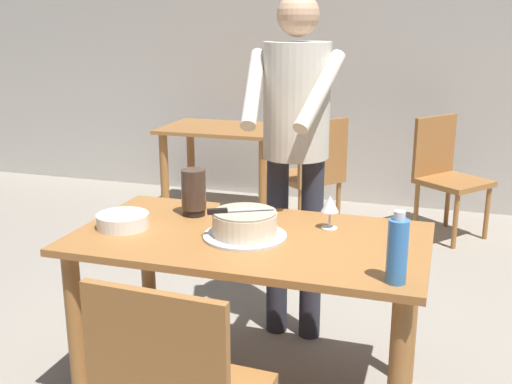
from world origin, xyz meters
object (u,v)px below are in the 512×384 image
object	(u,v)px
plate_stack	(123,221)
background_chair_1	(446,172)
hurricane_lamp	(194,192)
background_table	(224,146)
person_cutting_cake	(296,132)
water_bottle	(397,250)
background_chair_0	(312,171)
main_dining_table	(250,264)
cake_on_platter	(245,225)
cake_knife	(227,211)
wine_glass_near	(330,205)

from	to	relation	value
plate_stack	background_chair_1	world-z (taller)	background_chair_1
background_chair_1	hurricane_lamp	bearing A→B (deg)	-115.11
hurricane_lamp	background_table	world-z (taller)	hurricane_lamp
person_cutting_cake	background_table	xyz separation A→B (m)	(-1.07, 1.89, -0.50)
background_table	background_chair_1	size ratio (longest dim) A/B	1.11
hurricane_lamp	background_table	bearing A→B (deg)	107.23
plate_stack	background_chair_1	bearing A→B (deg)	63.06
water_bottle	background_chair_1	distance (m)	2.80
background_table	background_chair_0	world-z (taller)	background_chair_0
water_bottle	background_table	distance (m)	3.25
hurricane_lamp	background_chair_1	xyz separation A→B (m)	(1.07, 2.29, -0.37)
main_dining_table	plate_stack	xyz separation A→B (m)	(-0.54, -0.07, 0.16)
water_bottle	background_table	world-z (taller)	water_bottle
cake_on_platter	water_bottle	size ratio (longest dim) A/B	1.36
main_dining_table	cake_knife	size ratio (longest dim) A/B	5.74
main_dining_table	wine_glass_near	xyz separation A→B (m)	(0.29, 0.18, 0.23)
hurricane_lamp	background_chair_0	distance (m)	2.05
cake_knife	wine_glass_near	xyz separation A→B (m)	(0.37, 0.25, -0.01)
person_cutting_cake	water_bottle	bearing A→B (deg)	-57.61
person_cutting_cake	background_chair_1	distance (m)	2.08
cake_on_platter	background_table	world-z (taller)	cake_on_platter
water_bottle	hurricane_lamp	size ratio (longest dim) A/B	1.19
water_bottle	wine_glass_near	bearing A→B (deg)	123.38
person_cutting_cake	background_chair_1	bearing A→B (deg)	69.07
water_bottle	background_chair_0	size ratio (longest dim) A/B	0.28
water_bottle	cake_knife	bearing A→B (deg)	160.96
hurricane_lamp	main_dining_table	bearing A→B (deg)	-29.54
wine_glass_near	background_chair_1	distance (m)	2.36
water_bottle	person_cutting_cake	world-z (taller)	person_cutting_cake
person_cutting_cake	cake_on_platter	bearing A→B (deg)	-94.30
water_bottle	background_chair_0	world-z (taller)	water_bottle
background_chair_0	cake_on_platter	bearing A→B (deg)	-84.63
hurricane_lamp	water_bottle	bearing A→B (deg)	-27.30
main_dining_table	plate_stack	world-z (taller)	plate_stack
person_cutting_cake	hurricane_lamp	bearing A→B (deg)	-130.31
plate_stack	main_dining_table	bearing A→B (deg)	7.27
cake_on_platter	background_chair_0	xyz separation A→B (m)	(-0.21, 2.22, -0.31)
cake_on_platter	water_bottle	xyz separation A→B (m)	(0.62, -0.27, 0.06)
main_dining_table	hurricane_lamp	bearing A→B (deg)	150.46
cake_knife	wine_glass_near	bearing A→B (deg)	33.67
water_bottle	background_chair_1	xyz separation A→B (m)	(0.14, 2.77, -0.37)
wine_glass_near	hurricane_lamp	bearing A→B (deg)	-179.99
main_dining_table	cake_knife	distance (m)	0.26
cake_on_platter	wine_glass_near	world-z (taller)	wine_glass_near
plate_stack	wine_glass_near	distance (m)	0.87
main_dining_table	cake_on_platter	distance (m)	0.18
hurricane_lamp	person_cutting_cake	size ratio (longest dim) A/B	0.12
background_chair_0	background_table	bearing A→B (deg)	159.95
plate_stack	background_chair_0	distance (m)	2.30
main_dining_table	plate_stack	distance (m)	0.57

